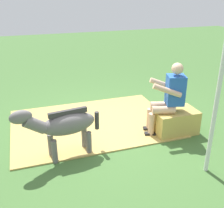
# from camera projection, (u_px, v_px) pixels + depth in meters

# --- Properties ---
(ground_plane) EXTENTS (24.00, 24.00, 0.00)m
(ground_plane) POSITION_uv_depth(u_px,v_px,m) (106.00, 128.00, 5.20)
(ground_plane) COLOR #426B33
(hay_patch) EXTENTS (3.07, 2.17, 0.02)m
(hay_patch) POSITION_uv_depth(u_px,v_px,m) (93.00, 123.00, 5.36)
(hay_patch) COLOR tan
(hay_patch) RESTS_ON ground
(hay_bale) EXTENTS (0.78, 0.49, 0.44)m
(hay_bale) POSITION_uv_depth(u_px,v_px,m) (175.00, 121.00, 4.97)
(hay_bale) COLOR tan
(hay_bale) RESTS_ON ground
(person_seated) EXTENTS (0.72, 0.54, 1.32)m
(person_seated) POSITION_uv_depth(u_px,v_px,m) (168.00, 96.00, 4.76)
(person_seated) COLOR #D8AD8C
(person_seated) RESTS_ON ground
(pony_standing) EXTENTS (1.34, 0.44, 0.91)m
(pony_standing) POSITION_uv_depth(u_px,v_px,m) (63.00, 125.00, 4.13)
(pony_standing) COLOR slate
(pony_standing) RESTS_ON ground
(soda_bottle) EXTENTS (0.07, 0.07, 0.25)m
(soda_bottle) POSITION_uv_depth(u_px,v_px,m) (186.00, 115.00, 5.47)
(soda_bottle) COLOR #197233
(soda_bottle) RESTS_ON ground
(tent_pole_left) EXTENTS (0.06, 0.06, 2.41)m
(tent_pole_left) POSITION_uv_depth(u_px,v_px,m) (218.00, 94.00, 3.53)
(tent_pole_left) COLOR silver
(tent_pole_left) RESTS_ON ground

